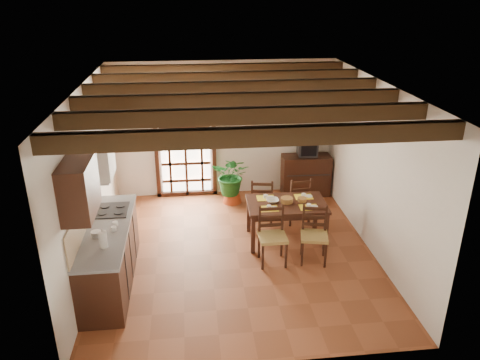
{
  "coord_description": "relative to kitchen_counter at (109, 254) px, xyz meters",
  "views": [
    {
      "loc": [
        -0.7,
        -6.72,
        4.15
      ],
      "look_at": [
        0.1,
        0.4,
        1.15
      ],
      "focal_mm": 35.0,
      "sensor_mm": 36.0,
      "label": 1
    }
  ],
  "objects": [
    {
      "name": "upper_cabinet",
      "position": [
        -0.12,
        -0.7,
        1.38
      ],
      "size": [
        0.35,
        0.8,
        0.7
      ],
      "primitive_type": "cube",
      "color": "black",
      "rests_on": "room_shell"
    },
    {
      "name": "table_setting",
      "position": [
        2.85,
        0.92,
        0.25
      ],
      "size": [
        0.97,
        0.65,
        0.09
      ],
      "rotation": [
        0.0,
        0.0,
        -0.03
      ],
      "color": "yellow",
      "rests_on": "dining_table"
    },
    {
      "name": "dining_table",
      "position": [
        2.85,
        0.92,
        0.16
      ],
      "size": [
        1.36,
        0.9,
        0.73
      ],
      "rotation": [
        0.0,
        0.0,
        -0.03
      ],
      "color": "#361A11",
      "rests_on": "ground_plane"
    },
    {
      "name": "potted_plant",
      "position": [
        2.07,
        2.57,
        0.1
      ],
      "size": [
        2.4,
        2.24,
        2.16
      ],
      "primitive_type": "imported",
      "rotation": [
        0.0,
        0.0,
        -0.36
      ],
      "color": "#144C19",
      "rests_on": "ground_plane"
    },
    {
      "name": "counter_items",
      "position": [
        0.0,
        0.09,
        0.49
      ],
      "size": [
        0.5,
        1.43,
        0.25
      ],
      "color": "black",
      "rests_on": "kitchen_counter"
    },
    {
      "name": "room_shell",
      "position": [
        1.96,
        0.6,
        1.34
      ],
      "size": [
        4.52,
        5.02,
        2.81
      ],
      "color": "silver",
      "rests_on": "ground_plane"
    },
    {
      "name": "chair_near_right",
      "position": [
        3.16,
        0.23,
        -0.19
      ],
      "size": [
        0.5,
        0.49,
        0.92
      ],
      "rotation": [
        0.0,
        0.0,
        -0.22
      ],
      "color": "#A58946",
      "rests_on": "ground_plane"
    },
    {
      "name": "crt_tv",
      "position": [
        3.66,
        2.82,
        0.57
      ],
      "size": [
        0.42,
        0.39,
        0.34
      ],
      "rotation": [
        0.0,
        0.0,
        -0.06
      ],
      "color": "black",
      "rests_on": "sideboard"
    },
    {
      "name": "pendant_lamp",
      "position": [
        2.85,
        1.02,
        1.6
      ],
      "size": [
        0.36,
        0.36,
        0.84
      ],
      "color": "black",
      "rests_on": "room_shell"
    },
    {
      "name": "plant_pot",
      "position": [
        2.07,
        2.57,
        -0.36
      ],
      "size": [
        0.39,
        0.39,
        0.24
      ],
      "primitive_type": "cone",
      "color": "#973616",
      "rests_on": "ground_plane"
    },
    {
      "name": "table_bowl",
      "position": [
        2.61,
        0.98,
        0.28
      ],
      "size": [
        0.22,
        0.22,
        0.05
      ],
      "primitive_type": "imported",
      "rotation": [
        0.0,
        0.0,
        0.01
      ],
      "color": "white",
      "rests_on": "dining_table"
    },
    {
      "name": "shelf_flowers",
      "position": [
        4.1,
        2.2,
        1.38
      ],
      "size": [
        0.14,
        0.14,
        0.36
      ],
      "color": "yellow",
      "rests_on": "shelf_vase"
    },
    {
      "name": "fuse_box",
      "position": [
        3.46,
        3.08,
        1.28
      ],
      "size": [
        0.25,
        0.03,
        0.32
      ],
      "primitive_type": "cube",
      "color": "white",
      "rests_on": "room_shell"
    },
    {
      "name": "french_door",
      "position": [
        1.16,
        3.05,
        0.7
      ],
      "size": [
        1.26,
        0.11,
        2.32
      ],
      "color": "white",
      "rests_on": "ground_plane"
    },
    {
      "name": "framed_picture",
      "position": [
        4.18,
        2.2,
        1.58
      ],
      "size": [
        0.03,
        0.32,
        0.32
      ],
      "color": "brown",
      "rests_on": "room_shell"
    },
    {
      "name": "ceiling_beams",
      "position": [
        1.96,
        0.6,
        2.22
      ],
      "size": [
        4.5,
        4.34,
        0.2
      ],
      "color": "black",
      "rests_on": "room_shell"
    },
    {
      "name": "chair_near_left",
      "position": [
        2.49,
        0.25,
        -0.18
      ],
      "size": [
        0.44,
        0.42,
        0.94
      ],
      "rotation": [
        0.0,
        0.0,
        0.01
      ],
      "color": "#A58946",
      "rests_on": "ground_plane"
    },
    {
      "name": "kitchen_counter",
      "position": [
        0.0,
        0.0,
        0.0
      ],
      "size": [
        0.64,
        2.25,
        1.38
      ],
      "color": "black",
      "rests_on": "ground_plane"
    },
    {
      "name": "chair_far_right",
      "position": [
        3.2,
        1.6,
        -0.18
      ],
      "size": [
        0.46,
        0.45,
        0.92
      ],
      "rotation": [
        0.0,
        0.0,
        3.24
      ],
      "color": "#A58946",
      "rests_on": "ground_plane"
    },
    {
      "name": "wall_shelf",
      "position": [
        4.1,
        2.2,
        1.04
      ],
      "size": [
        0.2,
        0.42,
        0.2
      ],
      "color": "black",
      "rests_on": "room_shell"
    },
    {
      "name": "ground_plane",
      "position": [
        1.96,
        0.6,
        -0.47
      ],
      "size": [
        5.0,
        5.0,
        0.0
      ],
      "primitive_type": "plane",
      "color": "brown"
    },
    {
      "name": "range_hood",
      "position": [
        -0.09,
        0.55,
        1.26
      ],
      "size": [
        0.38,
        0.6,
        0.54
      ],
      "color": "white",
      "rests_on": "room_shell"
    },
    {
      "name": "shelf_vase",
      "position": [
        4.1,
        2.2,
        1.18
      ],
      "size": [
        0.15,
        0.15,
        0.15
      ],
      "primitive_type": "imported",
      "color": "#B2BFB2",
      "rests_on": "wall_shelf"
    },
    {
      "name": "sideboard",
      "position": [
        3.66,
        2.83,
        -0.05
      ],
      "size": [
        1.02,
        0.49,
        0.86
      ],
      "primitive_type": "cube",
      "rotation": [
        0.0,
        0.0,
        -0.03
      ],
      "color": "black",
      "rests_on": "ground_plane"
    },
    {
      "name": "chair_far_left",
      "position": [
        2.53,
        1.62,
        -0.19
      ],
      "size": [
        0.48,
        0.47,
        0.91
      ],
      "rotation": [
        0.0,
        0.0,
        2.97
      ],
      "color": "#A58946",
      "rests_on": "ground_plane"
    }
  ]
}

